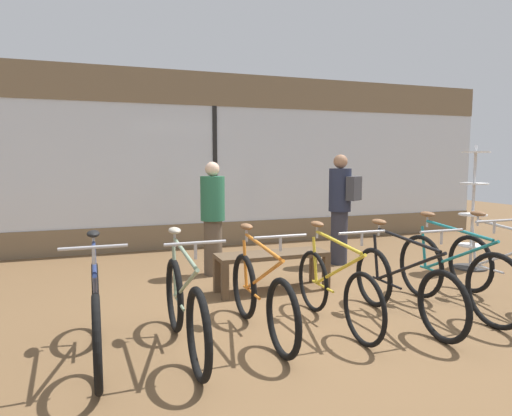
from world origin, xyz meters
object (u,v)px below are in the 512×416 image
bicycle_center_right (404,286)px  bicycle_center (335,288)px  bicycle_far_right (507,271)px  customer_near_rack (213,216)px  accessory_rack (472,219)px  bicycle_left (185,308)px  bicycle_right (454,274)px  bicycle_far_left (96,315)px  customer_by_window (341,205)px  display_bench (272,260)px  bicycle_center_left (261,296)px

bicycle_center_right → bicycle_center: bearing=169.0°
bicycle_far_right → customer_near_rack: customer_near_rack is taller
accessory_rack → customer_near_rack: size_ratio=1.15×
bicycle_left → bicycle_right: bicycle_right is taller
bicycle_center_right → customer_near_rack: customer_near_rack is taller
bicycle_far_left → accessory_rack: 5.51m
customer_near_rack → bicycle_center: bearing=-75.1°
bicycle_left → bicycle_far_right: (3.63, 0.02, 0.01)m
accessory_rack → customer_by_window: (-1.70, 0.92, 0.17)m
bicycle_far_left → bicycle_center: bicycle_far_left is taller
bicycle_far_left → accessory_rack: size_ratio=0.94×
bicycle_center → customer_by_window: customer_by_window is taller
bicycle_far_right → bicycle_right: bearing=177.0°
bicycle_left → bicycle_center_right: 2.20m
bicycle_left → bicycle_far_left: bearing=175.1°
bicycle_center → display_bench: bicycle_center is taller
bicycle_center_left → bicycle_center_right: (1.47, -0.15, -0.00)m
bicycle_right → accessory_rack: size_ratio=0.99×
customer_near_rack → accessory_rack: bearing=-14.3°
bicycle_center_left → bicycle_center_right: bicycle_center_left is taller
bicycle_far_left → bicycle_far_right: bicycle_far_right is taller
display_bench → customer_by_window: size_ratio=0.82×
bicycle_left → display_bench: 1.98m
bicycle_center_left → customer_by_window: customer_by_window is taller
bicycle_far_left → bicycle_center_left: size_ratio=1.02×
bicycle_center_right → bicycle_far_right: (1.42, 0.05, 0.02)m
customer_near_rack → customer_by_window: customer_by_window is taller
bicycle_right → customer_near_rack: customer_near_rack is taller
accessory_rack → display_bench: (-3.23, -0.07, -0.36)m
bicycle_left → accessory_rack: (4.60, 1.50, 0.37)m
bicycle_left → bicycle_center: bearing=4.1°
bicycle_center_left → customer_by_window: (2.17, 2.30, 0.55)m
bicycle_center_right → display_bench: bicycle_center_right is taller
bicycle_center_right → bicycle_left: bearing=179.3°
bicycle_center_left → customer_near_rack: 2.37m
bicycle_far_left → customer_by_window: bearing=33.2°
bicycle_center → customer_near_rack: customer_near_rack is taller
bicycle_center → bicycle_far_right: bicycle_far_right is taller
bicycle_center → accessory_rack: (3.10, 1.40, 0.38)m
bicycle_right → bicycle_far_right: bearing=-3.0°
bicycle_left → accessory_rack: 4.85m
bicycle_far_left → customer_by_window: 4.35m
bicycle_center_left → accessory_rack: 4.12m
bicycle_right → customer_by_window: size_ratio=1.07×
bicycle_far_right → display_bench: 2.66m
bicycle_center_left → display_bench: 1.45m
bicycle_right → customer_by_window: 2.42m
bicycle_center_left → customer_near_rack: size_ratio=1.05×
accessory_rack → customer_by_window: accessory_rack is taller
bicycle_right → accessory_rack: (1.68, 1.44, 0.34)m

